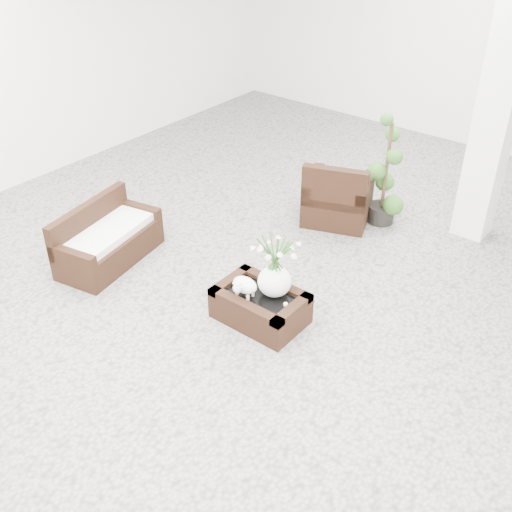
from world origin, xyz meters
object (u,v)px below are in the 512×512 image
Objects in this scene: loveseat at (108,235)px; armchair at (339,189)px; coffee_table at (260,307)px; topiary at (386,171)px.

armchair is at bearing -42.46° from loveseat.
topiary is at bearing 90.58° from coffee_table.
coffee_table is 2.64m from topiary.
armchair reaches higher than loveseat.
loveseat reaches higher than coffee_table.
topiary reaches higher than armchair.
coffee_table is 0.70× the size of loveseat.
topiary reaches higher than loveseat.
armchair is 0.64m from topiary.
loveseat is at bearing 37.74° from armchair.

